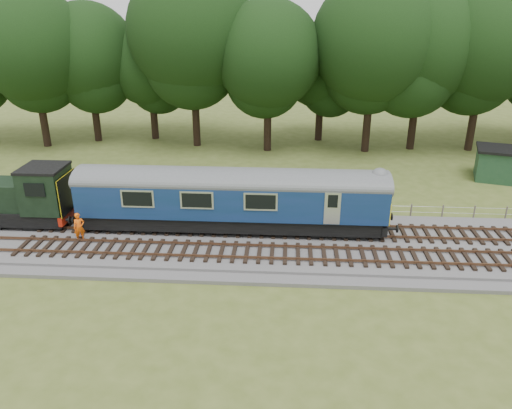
{
  "coord_description": "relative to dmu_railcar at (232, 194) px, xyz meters",
  "views": [
    {
      "loc": [
        -2.13,
        -25.72,
        13.34
      ],
      "look_at": [
        -3.88,
        1.4,
        2.0
      ],
      "focal_mm": 35.0,
      "sensor_mm": 36.0,
      "label": 1
    }
  ],
  "objects": [
    {
      "name": "tree_line",
      "position": [
        5.32,
        20.6,
        -2.61
      ],
      "size": [
        70.0,
        8.0,
        18.0
      ],
      "primitive_type": null,
      "color": "black",
      "rests_on": "ground"
    },
    {
      "name": "ballast",
      "position": [
        5.32,
        -1.4,
        -2.43
      ],
      "size": [
        70.0,
        7.0,
        0.35
      ],
      "primitive_type": "cube",
      "color": "#4C4C4F",
      "rests_on": "ground"
    },
    {
      "name": "track_north",
      "position": [
        5.32,
        -0.0,
        -2.19
      ],
      "size": [
        67.2,
        2.4,
        0.21
      ],
      "color": "black",
      "rests_on": "ballast"
    },
    {
      "name": "fence",
      "position": [
        5.32,
        3.1,
        -2.61
      ],
      "size": [
        64.0,
        0.12,
        1.0
      ],
      "primitive_type": null,
      "color": "#6B6054",
      "rests_on": "ground"
    },
    {
      "name": "track_south",
      "position": [
        5.32,
        -3.0,
        -2.19
      ],
      "size": [
        67.2,
        2.4,
        0.21
      ],
      "color": "black",
      "rests_on": "ballast"
    },
    {
      "name": "shed",
      "position": [
        19.58,
        11.29,
        -1.32
      ],
      "size": [
        3.84,
        3.84,
        2.54
      ],
      "rotation": [
        0.0,
        0.0,
        -0.28
      ],
      "color": "#1C3E26",
      "rests_on": "ground"
    },
    {
      "name": "worker",
      "position": [
        -8.52,
        -2.13,
        -1.4
      ],
      "size": [
        0.75,
        0.68,
        1.72
      ],
      "primitive_type": "imported",
      "rotation": [
        0.0,
        0.0,
        0.55
      ],
      "color": "#FF5F0D",
      "rests_on": "ballast"
    },
    {
      "name": "ground",
      "position": [
        5.32,
        -1.4,
        -2.61
      ],
      "size": [
        120.0,
        120.0,
        0.0
      ],
      "primitive_type": "plane",
      "color": "#4A5920",
      "rests_on": "ground"
    },
    {
      "name": "dmu_railcar",
      "position": [
        0.0,
        0.0,
        0.0
      ],
      "size": [
        18.05,
        2.86,
        3.88
      ],
      "color": "black",
      "rests_on": "ground"
    },
    {
      "name": "shunter_loco",
      "position": [
        -13.93,
        0.0,
        -0.63
      ],
      "size": [
        8.92,
        2.6,
        3.38
      ],
      "color": "black",
      "rests_on": "ground"
    }
  ]
}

